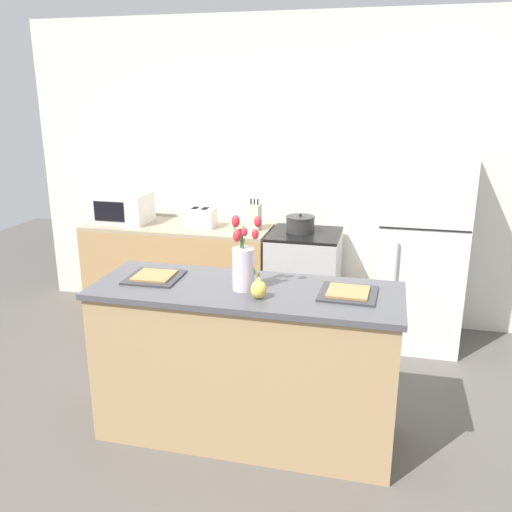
{
  "coord_description": "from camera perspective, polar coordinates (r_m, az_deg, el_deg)",
  "views": [
    {
      "loc": [
        0.76,
        -2.85,
        2.04
      ],
      "look_at": [
        0.0,
        0.25,
        1.08
      ],
      "focal_mm": 38.0,
      "sensor_mm": 36.0,
      "label": 1
    }
  ],
  "objects": [
    {
      "name": "ground_plane",
      "position": [
        3.58,
        -1.0,
        -17.91
      ],
      "size": [
        10.0,
        10.0,
        0.0
      ],
      "primitive_type": "plane",
      "color": "#59544F"
    },
    {
      "name": "back_wall",
      "position": [
        4.95,
        4.88,
        8.72
      ],
      "size": [
        5.2,
        0.08,
        2.7
      ],
      "color": "silver",
      "rests_on": "ground_plane"
    },
    {
      "name": "kitchen_island",
      "position": [
        3.33,
        -1.04,
        -11.11
      ],
      "size": [
        1.8,
        0.66,
        0.96
      ],
      "color": "tan",
      "rests_on": "ground_plane"
    },
    {
      "name": "back_counter",
      "position": [
        5.06,
        -8.04,
        -1.71
      ],
      "size": [
        1.68,
        0.6,
        0.9
      ],
      "color": "tan",
      "rests_on": "ground_plane"
    },
    {
      "name": "stove_range",
      "position": [
        4.77,
        5.04,
        -2.78
      ],
      "size": [
        0.6,
        0.61,
        0.9
      ],
      "color": "#B2B5B7",
      "rests_on": "ground_plane"
    },
    {
      "name": "refrigerator",
      "position": [
        4.61,
        16.91,
        1.15
      ],
      "size": [
        0.68,
        0.67,
        1.71
      ],
      "color": "white",
      "rests_on": "ground_plane"
    },
    {
      "name": "flower_vase",
      "position": [
        3.07,
        -1.34,
        -0.75
      ],
      "size": [
        0.17,
        0.15,
        0.44
      ],
      "color": "silver",
      "rests_on": "kitchen_island"
    },
    {
      "name": "pear_figurine",
      "position": [
        2.96,
        0.28,
        -3.43
      ],
      "size": [
        0.09,
        0.09,
        0.15
      ],
      "color": "#E5CC4C",
      "rests_on": "kitchen_island"
    },
    {
      "name": "plate_setting_left",
      "position": [
        3.35,
        -10.65,
        -2.15
      ],
      "size": [
        0.33,
        0.33,
        0.02
      ],
      "color": "#333338",
      "rests_on": "kitchen_island"
    },
    {
      "name": "plate_setting_right",
      "position": [
        3.08,
        9.68,
        -3.84
      ],
      "size": [
        0.33,
        0.33,
        0.02
      ],
      "color": "#333338",
      "rests_on": "kitchen_island"
    },
    {
      "name": "toaster",
      "position": [
        4.82,
        -5.87,
        4.04
      ],
      "size": [
        0.28,
        0.18,
        0.17
      ],
      "color": "silver",
      "rests_on": "back_counter"
    },
    {
      "name": "cooking_pot",
      "position": [
        4.65,
        4.68,
        3.37
      ],
      "size": [
        0.25,
        0.25,
        0.16
      ],
      "color": "#2D2D2D",
      "rests_on": "stove_range"
    },
    {
      "name": "microwave",
      "position": [
        5.13,
        -13.84,
        4.97
      ],
      "size": [
        0.48,
        0.37,
        0.27
      ],
      "color": "white",
      "rests_on": "back_counter"
    },
    {
      "name": "knife_block",
      "position": [
        4.71,
        -0.17,
        4.14
      ],
      "size": [
        0.1,
        0.14,
        0.27
      ],
      "color": "beige",
      "rests_on": "back_counter"
    }
  ]
}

